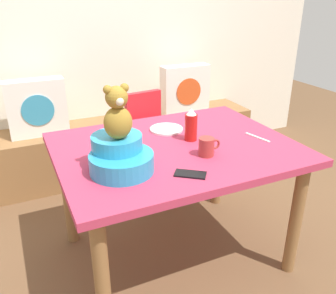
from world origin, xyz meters
name	(u,v)px	position (x,y,z in m)	size (l,w,h in m)	color
ground_plane	(175,253)	(0.00, 0.00, 0.00)	(8.00, 8.00, 0.00)	brown
back_wall	(97,18)	(0.00, 1.51, 1.30)	(4.40, 0.10, 2.60)	silver
window_bench	(114,147)	(0.00, 1.24, 0.23)	(2.60, 0.44, 0.46)	olive
pillow_floral_left	(37,108)	(-0.60, 1.22, 0.68)	(0.44, 0.15, 0.44)	white
pillow_floral_right	(185,90)	(0.69, 1.22, 0.68)	(0.44, 0.15, 0.44)	white
dining_table	(176,162)	(0.00, 0.00, 0.64)	(1.28, 0.99, 0.74)	#B73351
highchair	(151,129)	(0.18, 0.81, 0.52)	(0.35, 0.48, 0.79)	red
infant_seat_teal	(120,156)	(-0.36, -0.15, 0.81)	(0.30, 0.33, 0.16)	#2993C3
teddy_bear	(118,114)	(-0.36, -0.15, 1.02)	(0.13, 0.12, 0.25)	olive
ketchup_bottle	(191,125)	(0.11, 0.04, 0.83)	(0.07, 0.07, 0.18)	red
coffee_mug	(207,147)	(0.09, -0.18, 0.79)	(0.12, 0.08, 0.09)	#9E332D
dinner_plate_near	(166,129)	(0.05, 0.23, 0.75)	(0.20, 0.20, 0.01)	white
dinner_plate_far	(117,135)	(-0.25, 0.27, 0.75)	(0.20, 0.20, 0.01)	white
cell_phone	(190,174)	(-0.09, -0.33, 0.74)	(0.07, 0.14, 0.01)	black
table_fork	(257,137)	(0.47, -0.10, 0.74)	(0.02, 0.17, 0.01)	silver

